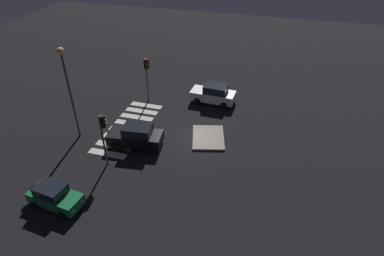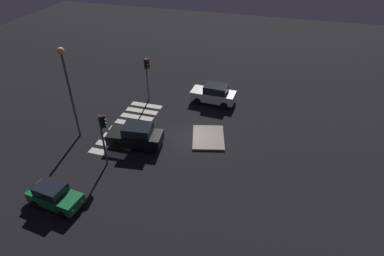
{
  "view_description": "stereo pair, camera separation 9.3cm",
  "coord_description": "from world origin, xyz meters",
  "views": [
    {
      "loc": [
        22.06,
        6.37,
        16.49
      ],
      "look_at": [
        0.0,
        0.0,
        1.0
      ],
      "focal_mm": 30.7,
      "sensor_mm": 36.0,
      "label": 1
    },
    {
      "loc": [
        22.03,
        6.46,
        16.49
      ],
      "look_at": [
        0.0,
        0.0,
        1.0
      ],
      "focal_mm": 30.7,
      "sensor_mm": 36.0,
      "label": 2
    }
  ],
  "objects": [
    {
      "name": "car_green",
      "position": [
        9.86,
        -6.53,
        0.78
      ],
      "size": [
        2.05,
        3.79,
        1.59
      ],
      "rotation": [
        0.0,
        0.0,
        1.45
      ],
      "color": "#196B38",
      "rests_on": "ground"
    },
    {
      "name": "street_lamp",
      "position": [
        2.4,
        -9.44,
        5.38
      ],
      "size": [
        0.56,
        0.56,
        7.93
      ],
      "color": "#47474C",
      "rests_on": "ground"
    },
    {
      "name": "traffic_light_east",
      "position": [
        5.05,
        -5.22,
        3.3
      ],
      "size": [
        0.54,
        0.54,
        4.35
      ],
      "rotation": [
        0.0,
        0.0,
        2.34
      ],
      "color": "#47474C",
      "rests_on": "ground"
    },
    {
      "name": "traffic_light_south",
      "position": [
        -5.0,
        -6.0,
        3.44
      ],
      "size": [
        0.54,
        0.53,
        4.55
      ],
      "rotation": [
        0.0,
        0.0,
        0.88
      ],
      "color": "#47474C",
      "rests_on": "ground"
    },
    {
      "name": "car_white",
      "position": [
        -6.54,
        0.36,
        0.95
      ],
      "size": [
        2.26,
        4.52,
        1.93
      ],
      "rotation": [
        0.0,
        0.0,
        -1.62
      ],
      "color": "silver",
      "rests_on": "ground"
    },
    {
      "name": "crosswalk_near",
      "position": [
        0.0,
        -5.93,
        0.01
      ],
      "size": [
        8.75,
        3.2,
        0.02
      ],
      "color": "silver",
      "rests_on": "ground"
    },
    {
      "name": "traffic_island",
      "position": [
        -0.28,
        1.37,
        0.09
      ],
      "size": [
        4.1,
        3.47,
        0.18
      ],
      "color": "gray",
      "rests_on": "ground"
    },
    {
      "name": "ground_plane",
      "position": [
        0.0,
        0.0,
        0.0
      ],
      "size": [
        80.0,
        80.0,
        0.0
      ],
      "primitive_type": "plane",
      "color": "black"
    },
    {
      "name": "car_black",
      "position": [
        2.32,
        -4.12,
        0.96
      ],
      "size": [
        2.52,
        4.63,
        1.95
      ],
      "rotation": [
        0.0,
        0.0,
        -1.45
      ],
      "color": "black",
      "rests_on": "ground"
    }
  ]
}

